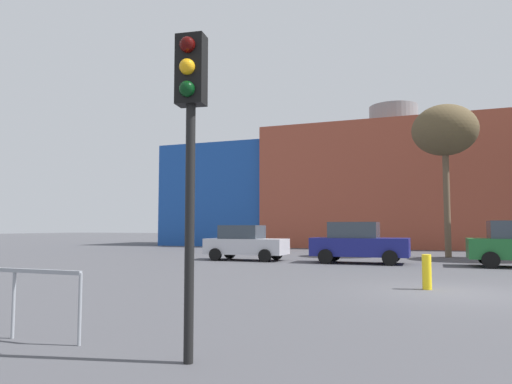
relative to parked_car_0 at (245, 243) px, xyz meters
The scene contains 7 objects.
ground_plane 12.81m from the parked_car_0, 44.08° to the right, with size 200.00×200.00×0.00m, color #47474C.
building_backdrop 20.32m from the parked_car_0, 72.82° to the left, with size 40.18×10.10×11.85m.
parked_car_0 is the anchor object (origin of this frame).
parked_car_1 5.58m from the parked_car_0, ahead, with size 4.33×2.12×1.88m.
traffic_light_near_left 17.94m from the parked_car_0, 70.39° to the right, with size 0.39×0.38×4.08m.
bare_tree_2 12.78m from the parked_car_0, 31.91° to the left, with size 3.53×3.53×8.43m.
bollard_yellow_0 12.14m from the parked_car_0, 44.80° to the right, with size 0.24×0.24×0.92m, color yellow.
Camera 1 is at (-0.39, -13.05, 1.65)m, focal length 33.13 mm.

